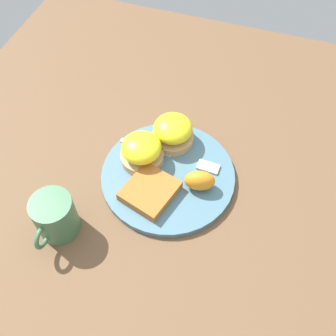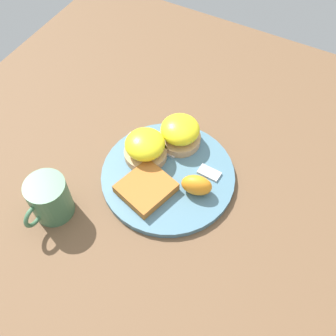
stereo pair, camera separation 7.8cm
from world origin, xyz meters
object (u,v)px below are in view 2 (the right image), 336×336
at_px(sandwich_benedict_left, 180,133).
at_px(fork, 179,158).
at_px(orange_wedge, 197,185).
at_px(cup, 49,199).
at_px(sandwich_benedict_right, 145,147).
at_px(hashbrown_patty, 146,188).

bearing_deg(sandwich_benedict_left, fork, 24.88).
xyz_separation_m(orange_wedge, cup, (0.16, -0.22, 0.01)).
height_order(sandwich_benedict_left, orange_wedge, sandwich_benedict_left).
distance_m(sandwich_benedict_right, hashbrown_patty, 0.09).
bearing_deg(cup, fork, 143.74).
relative_size(sandwich_benedict_left, cup, 0.84).
distance_m(sandwich_benedict_left, sandwich_benedict_right, 0.08).
bearing_deg(orange_wedge, sandwich_benedict_left, -138.10).
distance_m(sandwich_benedict_left, cup, 0.29).
xyz_separation_m(sandwich_benedict_left, sandwich_benedict_right, (0.07, -0.04, 0.00)).
bearing_deg(hashbrown_patty, fork, 168.52).
bearing_deg(sandwich_benedict_right, cup, -26.61).
relative_size(hashbrown_patty, fork, 0.44).
bearing_deg(orange_wedge, sandwich_benedict_right, -101.91).
xyz_separation_m(hashbrown_patty, fork, (-0.10, 0.02, -0.01)).
height_order(hashbrown_patty, fork, hashbrown_patty).
distance_m(orange_wedge, fork, 0.09).
bearing_deg(cup, orange_wedge, 125.79).
relative_size(hashbrown_patty, cup, 0.91).
bearing_deg(fork, hashbrown_patty, -11.48).
relative_size(fork, cup, 2.08).
xyz_separation_m(fork, cup, (0.22, -0.16, 0.03)).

